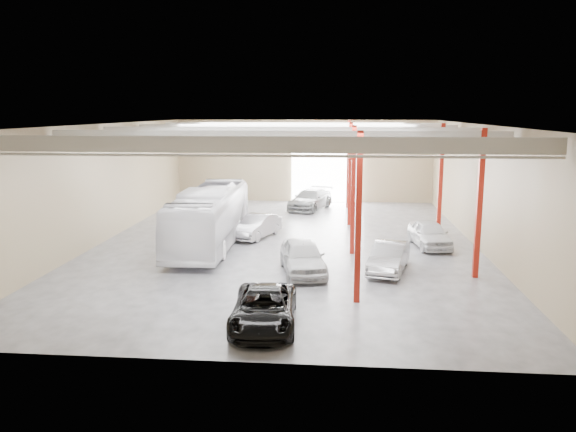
# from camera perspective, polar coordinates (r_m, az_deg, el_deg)

# --- Properties ---
(depot_shell) EXTENTS (22.12, 32.12, 7.06)m
(depot_shell) POSITION_cam_1_polar(r_m,az_deg,el_deg) (32.97, 0.17, 5.81)
(depot_shell) COLOR #434348
(depot_shell) RESTS_ON ground
(coach_bus) EXTENTS (3.19, 12.28, 3.40)m
(coach_bus) POSITION_cam_1_polar(r_m,az_deg,el_deg) (32.88, -7.95, -0.07)
(coach_bus) COLOR white
(coach_bus) RESTS_ON ground
(black_sedan) EXTENTS (2.55, 5.06, 1.37)m
(black_sedan) POSITION_cam_1_polar(r_m,az_deg,el_deg) (20.67, -2.45, -9.37)
(black_sedan) COLOR black
(black_sedan) RESTS_ON ground
(car_row_a) EXTENTS (2.85, 5.11, 1.65)m
(car_row_a) POSITION_cam_1_polar(r_m,az_deg,el_deg) (27.20, 1.50, -4.13)
(car_row_a) COLOR silver
(car_row_a) RESTS_ON ground
(car_row_b) EXTENTS (2.84, 4.56, 1.42)m
(car_row_b) POSITION_cam_1_polar(r_m,az_deg,el_deg) (34.83, -3.19, -1.05)
(car_row_b) COLOR #A4A3A8
(car_row_b) RESTS_ON ground
(car_row_c) EXTENTS (3.92, 5.91, 1.59)m
(car_row_c) POSITION_cam_1_polar(r_m,az_deg,el_deg) (44.84, 2.28, 1.70)
(car_row_c) COLOR slate
(car_row_c) RESTS_ON ground
(car_right_near) EXTENTS (2.52, 4.59, 1.44)m
(car_right_near) POSITION_cam_1_polar(r_m,az_deg,el_deg) (27.89, 10.20, -4.15)
(car_right_near) COLOR #B5B5BA
(car_right_near) RESTS_ON ground
(car_right_far) EXTENTS (2.33, 4.61, 1.50)m
(car_right_far) POSITION_cam_1_polar(r_m,az_deg,el_deg) (33.44, 14.18, -1.78)
(car_right_far) COLOR silver
(car_right_far) RESTS_ON ground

